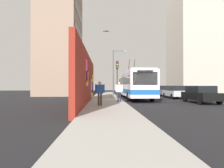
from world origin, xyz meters
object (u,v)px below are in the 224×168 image
object	(u,v)px
parked_car_dark_gray	(160,90)
pedestrian_near_wall	(100,91)
street_lamp	(115,69)
city_bus	(134,84)
parked_car_black	(201,94)
traffic_light	(117,73)
parked_car_silver	(175,92)
pedestrian_at_curb	(119,90)

from	to	relation	value
parked_car_dark_gray	pedestrian_near_wall	size ratio (longest dim) A/B	2.47
pedestrian_near_wall	street_lamp	xyz separation A→B (m)	(13.69, -1.95, 2.84)
city_bus	pedestrian_near_wall	xyz separation A→B (m)	(-8.89, 3.97, -0.59)
parked_car_black	traffic_light	xyz separation A→B (m)	(4.29, 7.35, 2.17)
city_bus	pedestrian_near_wall	world-z (taller)	city_bus
city_bus	parked_car_dark_gray	size ratio (longest dim) A/B	2.84
street_lamp	parked_car_black	bearing A→B (deg)	-145.92
parked_car_silver	pedestrian_at_curb	xyz separation A→B (m)	(-6.05, 7.49, 0.36)
pedestrian_at_curb	street_lamp	xyz separation A→B (m)	(10.66, -0.27, 2.84)
pedestrian_at_curb	pedestrian_near_wall	bearing A→B (deg)	151.00
parked_car_silver	parked_car_black	bearing A→B (deg)	-180.00
parked_car_dark_gray	pedestrian_near_wall	xyz separation A→B (m)	(-14.95, 9.17, 0.36)
city_bus	parked_car_black	bearing A→B (deg)	-138.54
city_bus	parked_car_silver	distance (m)	5.29
city_bus	traffic_light	world-z (taller)	city_bus
city_bus	traffic_light	size ratio (longest dim) A/B	2.91
parked_car_dark_gray	traffic_light	distance (m)	10.83
parked_car_black	traffic_light	bearing A→B (deg)	59.72
city_bus	parked_car_black	xyz separation A→B (m)	(-5.89, -5.20, -0.95)
parked_car_silver	pedestrian_at_curb	size ratio (longest dim) A/B	2.31
traffic_light	street_lamp	world-z (taller)	street_lamp
parked_car_silver	parked_car_dark_gray	size ratio (longest dim) A/B	0.93
parked_car_black	parked_car_dark_gray	world-z (taller)	same
pedestrian_at_curb	street_lamp	size ratio (longest dim) A/B	0.26
parked_car_dark_gray	pedestrian_at_curb	world-z (taller)	pedestrian_at_curb
city_bus	parked_car_silver	xyz separation A→B (m)	(0.19, -5.20, -0.95)
parked_car_silver	traffic_light	bearing A→B (deg)	103.64
traffic_light	street_lamp	bearing A→B (deg)	-1.12
traffic_light	parked_car_silver	bearing A→B (deg)	-76.36
pedestrian_near_wall	traffic_light	bearing A→B (deg)	-14.01
parked_car_silver	street_lamp	xyz separation A→B (m)	(4.61, 7.23, 3.20)
parked_car_silver	traffic_light	size ratio (longest dim) A/B	0.96
pedestrian_at_curb	parked_car_silver	bearing A→B (deg)	-51.07
city_bus	street_lamp	distance (m)	5.67
parked_car_silver	pedestrian_near_wall	xyz separation A→B (m)	(-9.08, 9.17, 0.37)
city_bus	pedestrian_near_wall	size ratio (longest dim) A/B	7.01
parked_car_dark_gray	pedestrian_at_curb	xyz separation A→B (m)	(-11.92, 7.49, 0.36)
parked_car_silver	street_lamp	world-z (taller)	street_lamp
street_lamp	city_bus	bearing A→B (deg)	-157.10
pedestrian_near_wall	parked_car_black	bearing A→B (deg)	-71.86
parked_car_black	parked_car_silver	xyz separation A→B (m)	(6.07, 0.00, -0.00)
parked_car_silver	parked_car_dark_gray	distance (m)	5.87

